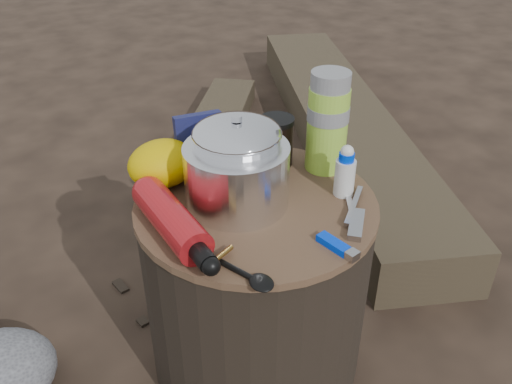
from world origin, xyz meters
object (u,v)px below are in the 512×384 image
stump (256,285)px  travel_mug (276,142)px  fuel_bottle (171,219)px  log_main (341,124)px  camping_pot (237,160)px  thermos (328,122)px

stump → travel_mug: travel_mug is taller
fuel_bottle → travel_mug: 0.34m
log_main → camping_pot: camping_pot is taller
stump → camping_pot: (-0.02, 0.04, 0.31)m
log_main → thermos: bearing=-109.0°
log_main → stump: bearing=-115.0°
log_main → fuel_bottle: fuel_bottle is taller
log_main → fuel_bottle: (-1.08, -0.80, 0.41)m
camping_pot → travel_mug: size_ratio=1.55×
stump → fuel_bottle: bearing=-176.5°
fuel_bottle → travel_mug: bearing=21.1°
camping_pot → fuel_bottle: 0.19m
travel_mug → camping_pot: bearing=-152.7°
camping_pot → travel_mug: (0.14, 0.07, -0.03)m
log_main → thermos: (-0.69, -0.74, 0.48)m
fuel_bottle → travel_mug: (0.31, 0.12, 0.02)m
thermos → fuel_bottle: bearing=-172.4°
stump → thermos: (0.21, 0.04, 0.34)m
stump → travel_mug: (0.12, 0.11, 0.28)m
log_main → travel_mug: travel_mug is taller
camping_pot → thermos: (0.23, 0.00, 0.02)m
fuel_bottle → thermos: size_ratio=1.27×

